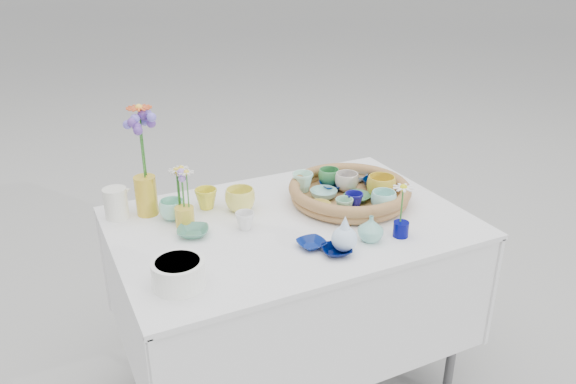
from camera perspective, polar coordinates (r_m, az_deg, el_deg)
name	(u,v)px	position (r m, az deg, el deg)	size (l,w,h in m)	color
ground	(290,383)	(2.49, 0.21, -18.84)	(80.00, 80.00, 0.00)	#A6A69D
display_table	(290,383)	(2.49, 0.21, -18.84)	(1.26, 0.86, 0.77)	white
wicker_tray	(349,192)	(2.19, 6.25, -0.01)	(0.47, 0.47, 0.08)	brown
tray_ceramic_0	(334,185)	(2.27, 4.67, 0.70)	(0.11, 0.11, 0.03)	#00134B
tray_ceramic_1	(376,183)	(2.30, 8.95, 0.89)	(0.11, 0.11, 0.03)	black
tray_ceramic_2	(381,187)	(2.20, 9.44, 0.51)	(0.11, 0.11, 0.09)	gold
tray_ceramic_3	(358,197)	(2.17, 7.12, -0.54)	(0.10, 0.10, 0.02)	#3B7546
tray_ceramic_4	(344,206)	(2.05, 5.73, -1.47)	(0.07, 0.07, 0.06)	#82B997
tray_ceramic_5	(324,194)	(2.18, 3.65, -0.20)	(0.11, 0.11, 0.03)	#8AC4B8
tray_ceramic_6	(303,182)	(2.23, 1.51, 1.02)	(0.08, 0.08, 0.08)	#B0F4DB
tray_ceramic_7	(347,182)	(2.24, 5.99, 1.02)	(0.10, 0.10, 0.07)	beige
tray_ceramic_8	(357,177)	(2.36, 6.99, 1.53)	(0.09, 0.09, 0.03)	#8ABAFF
tray_ceramic_9	(354,201)	(2.09, 6.71, -0.90)	(0.07, 0.07, 0.06)	navy
tray_ceramic_10	(319,207)	(2.08, 3.18, -1.49)	(0.09, 0.09, 0.03)	#E4D15F
tray_ceramic_11	(383,201)	(2.09, 9.68, -0.90)	(0.09, 0.09, 0.07)	#9AE6DC
tray_ceramic_12	(329,177)	(2.29, 4.20, 1.52)	(0.09, 0.09, 0.07)	#3C904C
loose_ceramic_0	(206,199)	(2.14, -8.31, -0.67)	(0.08, 0.08, 0.08)	yellow
loose_ceramic_1	(240,200)	(2.11, -4.89, -0.80)	(0.11, 0.11, 0.09)	#E8DD5C
loose_ceramic_2	(193,232)	(1.96, -9.63, -4.01)	(0.11, 0.11, 0.03)	#427F65
loose_ceramic_3	(245,221)	(1.98, -4.39, -2.92)	(0.07, 0.07, 0.06)	white
loose_ceramic_4	(311,244)	(1.87, 2.40, -5.29)	(0.09, 0.09, 0.02)	navy
loose_ceramic_5	(172,210)	(2.08, -11.69, -1.76)	(0.09, 0.09, 0.07)	#96E2C5
loose_ceramic_6	(337,251)	(1.83, 4.96, -5.95)	(0.10, 0.10, 0.02)	#000836
fluted_bowl	(179,273)	(1.69, -11.06, -8.11)	(0.16, 0.16, 0.08)	white
bud_vase_paleblue	(345,233)	(1.83, 5.77, -4.15)	(0.08, 0.08, 0.13)	#C3E1FE
bud_vase_seafoam	(371,228)	(1.91, 8.40, -3.68)	(0.09, 0.09, 0.09)	#76BCAC
bud_vase_cobalt	(401,229)	(1.96, 11.40, -3.72)	(0.05, 0.05, 0.05)	#000261
single_daisy	(402,205)	(1.93, 11.49, -1.28)	(0.08, 0.08, 0.15)	white
tall_vase_yellow	(146,196)	(2.13, -14.21, -0.35)	(0.08, 0.08, 0.15)	gold
gerbera	(143,142)	(2.07, -14.54, 4.92)	(0.10, 0.10, 0.27)	#DB5021
hydrangea	(142,151)	(2.06, -14.61, 4.08)	(0.08, 0.08, 0.28)	#623A9E
white_pitcher	(116,203)	(2.14, -17.08, -1.10)	(0.12, 0.09, 0.11)	white
daisy_cup	(185,217)	(2.02, -10.44, -2.48)	(0.07, 0.07, 0.07)	gold
daisy_posy	(184,184)	(1.99, -10.49, 0.85)	(0.08, 0.08, 0.17)	silver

